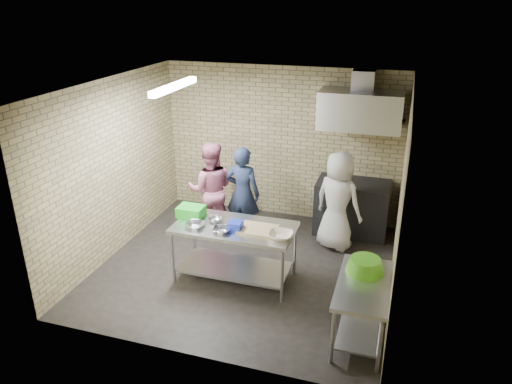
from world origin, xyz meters
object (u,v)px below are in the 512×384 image
Objects in this scene: prep_table at (235,253)px; stove at (352,207)px; green_crate at (191,211)px; woman_white at (338,201)px; man_navy at (243,194)px; woman_pink at (211,189)px; blue_tub at (235,226)px; bottle_red at (364,112)px; green_basin at (365,265)px; bottle_green at (390,115)px; side_counter at (361,310)px.

stove is at bearing 54.90° from prep_table.
woman_white is (1.93, 1.25, -0.11)m from green_crate.
man_navy is 0.99× the size of woman_pink.
woman_white is (1.18, 1.47, -0.10)m from blue_tub.
blue_tub is 0.12× the size of woman_white.
green_crate is 3.21m from bottle_red.
blue_tub is at bearing 166.96° from green_basin.
prep_table is at bearing -123.00° from bottle_red.
bottle_red is 1.20× the size of bottle_green.
green_basin is 3.19m from woman_pink.
bottle_red is 2.79m from woman_pink.
bottle_red reaches higher than stove.
man_navy is (0.41, 1.11, -0.12)m from green_crate.
man_navy is 0.99× the size of woman_white.
green_basin is 0.29× the size of woman_white.
bottle_red is at bearing 57.00° from prep_table.
bottle_green reaches higher than blue_tub.
side_counter is 6.46× the size of blue_tub.
green_crate is at bearing 55.38° from woman_white.
bottle_green is at bearing 28.07° from stove.
bottle_red is at bearing 180.00° from bottle_green.
blue_tub is at bearing 105.52° from woman_pink.
side_counter is at bearing -19.09° from green_crate.
blue_tub is at bearing -122.83° from stove.
side_counter is 2.26m from woman_white.
green_basin is 0.29× the size of man_navy.
prep_table is at bearing -9.73° from green_crate.
green_crate reaches higher than stove.
prep_table reaches higher than side_counter.
bottle_green is (0.40, 0.00, -0.01)m from bottle_red.
blue_tub is at bearing 73.70° from woman_white.
woman_white is at bearing 48.10° from prep_table.
blue_tub is at bearing 159.79° from side_counter.
woman_pink is (-2.30, -1.01, -1.23)m from bottle_red.
bottle_red is 0.11× the size of man_navy.
blue_tub is at bearing -127.67° from bottle_green.
green_crate is at bearing 163.65° from blue_tub.
man_navy reaches higher than blue_tub.
blue_tub is 1.03× the size of bottle_red.
woman_white is at bearing -171.92° from man_navy.
bottle_red is (1.45, 2.23, 1.61)m from prep_table.
blue_tub is 2.94m from bottle_red.
green_crate is 0.23× the size of woman_white.
blue_tub is 3.15m from bottle_green.
woman_pink reaches higher than side_counter.
side_counter is 0.75× the size of woman_pink.
bottle_green is at bearing 52.33° from blue_tub.
man_navy reaches higher than green_basin.
prep_table is 1.04× the size of woman_white.
prep_table is 1.32m from man_navy.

